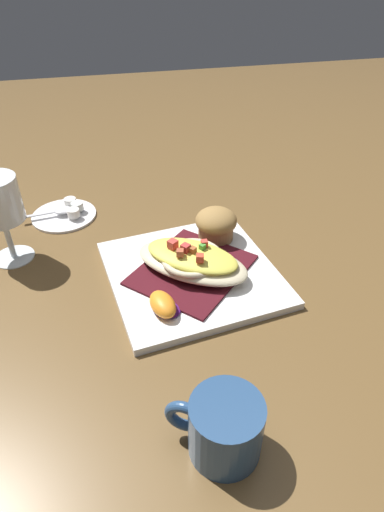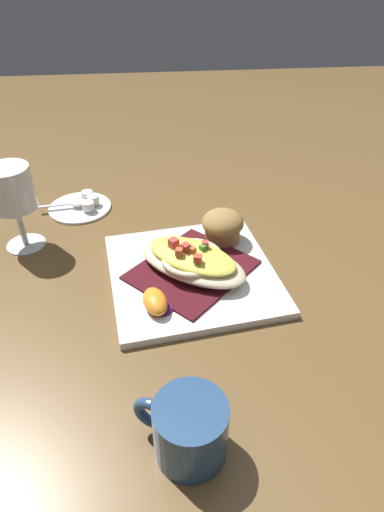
% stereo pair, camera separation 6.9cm
% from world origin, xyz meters
% --- Properties ---
extents(ground_plane, '(2.60, 2.60, 0.00)m').
position_xyz_m(ground_plane, '(0.00, 0.00, 0.00)').
color(ground_plane, brown).
extents(square_plate, '(0.30, 0.30, 0.01)m').
position_xyz_m(square_plate, '(0.00, 0.00, 0.01)').
color(square_plate, white).
rests_on(square_plate, ground_plane).
extents(folded_napkin, '(0.24, 0.24, 0.00)m').
position_xyz_m(folded_napkin, '(0.00, 0.00, 0.02)').
color(folded_napkin, '#451119').
rests_on(folded_napkin, square_plate).
extents(gratin_dish, '(0.19, 0.21, 0.05)m').
position_xyz_m(gratin_dish, '(-0.00, 0.00, 0.04)').
color(gratin_dish, beige).
rests_on(gratin_dish, folded_napkin).
extents(muffin, '(0.07, 0.07, 0.06)m').
position_xyz_m(muffin, '(0.08, -0.06, 0.04)').
color(muffin, '#9C7244').
rests_on(muffin, square_plate).
extents(orange_garnish, '(0.06, 0.06, 0.03)m').
position_xyz_m(orange_garnish, '(-0.08, 0.06, 0.02)').
color(orange_garnish, '#4C1460').
rests_on(orange_garnish, square_plate).
extents(coffee_mug, '(0.08, 0.10, 0.08)m').
position_xyz_m(coffee_mug, '(-0.30, 0.03, 0.03)').
color(coffee_mug, navy).
rests_on(coffee_mug, ground_plane).
extents(creamer_saucer, '(0.13, 0.13, 0.01)m').
position_xyz_m(creamer_saucer, '(0.24, 0.21, 0.00)').
color(creamer_saucer, white).
rests_on(creamer_saucer, ground_plane).
extents(spoon, '(0.03, 0.10, 0.01)m').
position_xyz_m(spoon, '(0.24, 0.21, 0.01)').
color(spoon, silver).
rests_on(spoon, creamer_saucer).
extents(creamer_cup_0, '(0.02, 0.02, 0.02)m').
position_xyz_m(creamer_cup_0, '(0.22, 0.19, 0.02)').
color(creamer_cup_0, white).
rests_on(creamer_cup_0, creamer_saucer).
extents(creamer_cup_1, '(0.02, 0.02, 0.02)m').
position_xyz_m(creamer_cup_1, '(0.25, 0.18, 0.02)').
color(creamer_cup_1, white).
rests_on(creamer_cup_1, creamer_saucer).
extents(creamer_cup_2, '(0.02, 0.02, 0.02)m').
position_xyz_m(creamer_cup_2, '(0.27, 0.19, 0.02)').
color(creamer_cup_2, white).
rests_on(creamer_cup_2, creamer_saucer).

